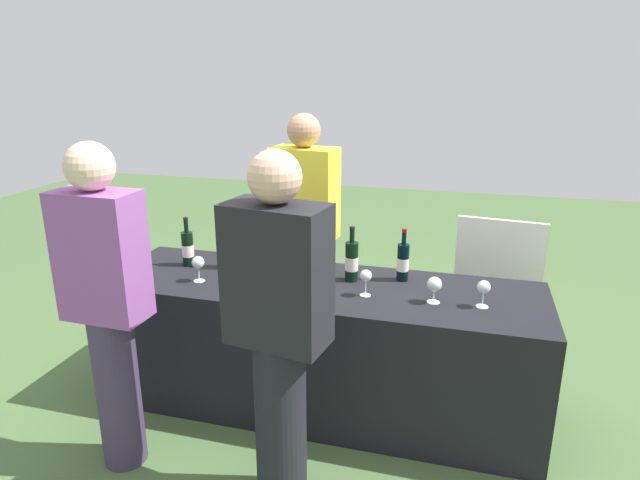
% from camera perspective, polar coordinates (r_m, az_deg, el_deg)
% --- Properties ---
extents(ground_plane, '(12.00, 12.00, 0.00)m').
position_cam_1_polar(ground_plane, '(3.29, 0.00, -16.56)').
color(ground_plane, '#476638').
extents(tasting_table, '(2.37, 0.71, 0.73)m').
position_cam_1_polar(tasting_table, '(3.10, 0.00, -10.93)').
color(tasting_table, black).
rests_on(tasting_table, ground_plane).
extents(wine_bottle_0, '(0.07, 0.07, 0.29)m').
position_cam_1_polar(wine_bottle_0, '(3.29, -13.64, -0.83)').
color(wine_bottle_0, black).
rests_on(wine_bottle_0, tasting_table).
extents(wine_bottle_1, '(0.08, 0.08, 0.29)m').
position_cam_1_polar(wine_bottle_1, '(3.19, -9.29, -1.06)').
color(wine_bottle_1, black).
rests_on(wine_bottle_1, tasting_table).
extents(wine_bottle_2, '(0.08, 0.08, 0.31)m').
position_cam_1_polar(wine_bottle_2, '(3.19, -6.79, -0.93)').
color(wine_bottle_2, black).
rests_on(wine_bottle_2, tasting_table).
extents(wine_bottle_3, '(0.06, 0.06, 0.32)m').
position_cam_1_polar(wine_bottle_3, '(3.12, -4.19, -1.11)').
color(wine_bottle_3, black).
rests_on(wine_bottle_3, tasting_table).
extents(wine_bottle_4, '(0.07, 0.07, 0.32)m').
position_cam_1_polar(wine_bottle_4, '(2.97, 0.29, -2.08)').
color(wine_bottle_4, black).
rests_on(wine_bottle_4, tasting_table).
extents(wine_bottle_5, '(0.07, 0.07, 0.31)m').
position_cam_1_polar(wine_bottle_5, '(2.97, 3.32, -2.19)').
color(wine_bottle_5, black).
rests_on(wine_bottle_5, tasting_table).
extents(wine_bottle_6, '(0.06, 0.06, 0.29)m').
position_cam_1_polar(wine_bottle_6, '(3.00, 8.65, -2.26)').
color(wine_bottle_6, black).
rests_on(wine_bottle_6, tasting_table).
extents(wine_glass_0, '(0.07, 0.07, 0.14)m').
position_cam_1_polar(wine_glass_0, '(3.02, -12.61, -2.41)').
color(wine_glass_0, silver).
rests_on(wine_glass_0, tasting_table).
extents(wine_glass_1, '(0.06, 0.06, 0.14)m').
position_cam_1_polar(wine_glass_1, '(2.78, 4.81, -3.85)').
color(wine_glass_1, silver).
rests_on(wine_glass_1, tasting_table).
extents(wine_glass_2, '(0.07, 0.07, 0.13)m').
position_cam_1_polar(wine_glass_2, '(2.75, 11.85, -4.64)').
color(wine_glass_2, silver).
rests_on(wine_glass_2, tasting_table).
extents(wine_glass_3, '(0.06, 0.06, 0.14)m').
position_cam_1_polar(wine_glass_3, '(2.75, 16.73, -4.85)').
color(wine_glass_3, silver).
rests_on(wine_glass_3, tasting_table).
extents(server_pouring, '(0.44, 0.27, 1.58)m').
position_cam_1_polar(server_pouring, '(3.57, -1.61, 1.29)').
color(server_pouring, brown).
rests_on(server_pouring, ground_plane).
extents(guest_0, '(0.37, 0.21, 1.56)m').
position_cam_1_polar(guest_0, '(2.64, -21.37, -5.91)').
color(guest_0, '#3F3351').
rests_on(guest_0, ground_plane).
extents(guest_1, '(0.44, 0.28, 1.56)m').
position_cam_1_polar(guest_1, '(2.26, -4.36, -9.01)').
color(guest_1, black).
rests_on(guest_1, ground_plane).
extents(menu_board, '(0.55, 0.10, 0.94)m').
position_cam_1_polar(menu_board, '(3.75, 17.90, -4.92)').
color(menu_board, white).
rests_on(menu_board, ground_plane).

